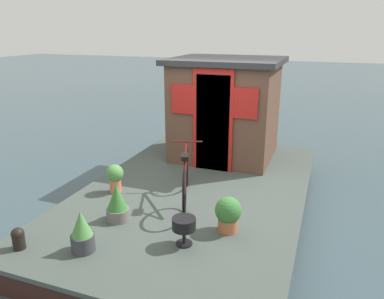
# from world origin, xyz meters

# --- Properties ---
(ground_plane) EXTENTS (60.00, 60.00, 0.00)m
(ground_plane) POSITION_xyz_m (0.00, 0.00, 0.00)
(ground_plane) COLOR #384C54
(houseboat_deck) EXTENTS (5.53, 3.38, 0.40)m
(houseboat_deck) POSITION_xyz_m (0.00, 0.00, 0.20)
(houseboat_deck) COLOR #424C47
(houseboat_deck) RESTS_ON ground_plane
(houseboat_cabin) EXTENTS (1.80, 2.04, 1.91)m
(houseboat_cabin) POSITION_xyz_m (1.65, 0.00, 1.37)
(houseboat_cabin) COLOR brown
(houseboat_cabin) RESTS_ON houseboat_deck
(bicycle) EXTENTS (1.61, 0.69, 0.78)m
(bicycle) POSITION_xyz_m (-0.48, -0.00, 0.77)
(bicycle) COLOR black
(bicycle) RESTS_ON houseboat_deck
(potted_plant_mint) EXTENTS (0.27, 0.27, 0.45)m
(potted_plant_mint) POSITION_xyz_m (-0.61, 1.12, 0.66)
(potted_plant_mint) COLOR #C6754C
(potted_plant_mint) RESTS_ON houseboat_deck
(potted_plant_ivy) EXTENTS (0.27, 0.27, 0.50)m
(potted_plant_ivy) POSITION_xyz_m (-2.14, 0.61, 0.64)
(potted_plant_ivy) COLOR #38383D
(potted_plant_ivy) RESTS_ON houseboat_deck
(potted_plant_fern) EXTENTS (0.31, 0.31, 0.49)m
(potted_plant_fern) POSITION_xyz_m (-1.37, 0.62, 0.64)
(potted_plant_fern) COLOR slate
(potted_plant_fern) RESTS_ON houseboat_deck
(potted_plant_thyme) EXTENTS (0.33, 0.33, 0.45)m
(potted_plant_thyme) POSITION_xyz_m (-1.13, -0.83, 0.65)
(potted_plant_thyme) COLOR #B2603D
(potted_plant_thyme) RESTS_ON houseboat_deck
(charcoal_grill) EXTENTS (0.28, 0.28, 0.34)m
(charcoal_grill) POSITION_xyz_m (-1.62, -0.43, 0.66)
(charcoal_grill) COLOR black
(charcoal_grill) RESTS_ON houseboat_deck
(mooring_bollard) EXTENTS (0.15, 0.15, 0.27)m
(mooring_bollard) POSITION_xyz_m (-2.36, 1.34, 0.54)
(mooring_bollard) COLOR black
(mooring_bollard) RESTS_ON houseboat_deck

